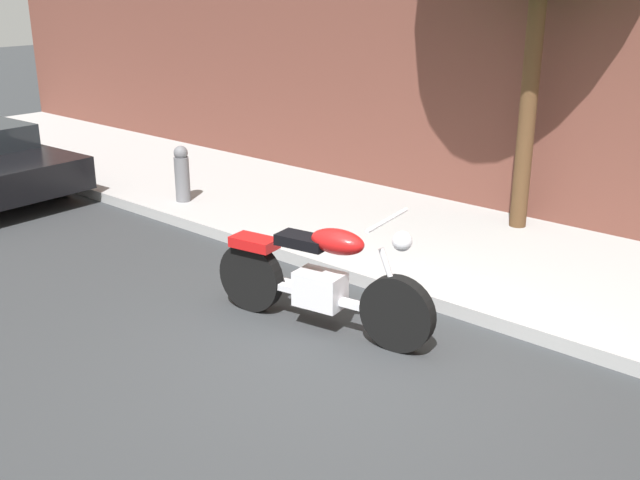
{
  "coord_description": "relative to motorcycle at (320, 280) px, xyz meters",
  "views": [
    {
      "loc": [
        3.56,
        -4.39,
        3.07
      ],
      "look_at": [
        -0.56,
        0.32,
        0.86
      ],
      "focal_mm": 42.28,
      "sensor_mm": 36.0,
      "label": 1
    }
  ],
  "objects": [
    {
      "name": "ground_plane",
      "position": [
        0.56,
        -0.32,
        -0.48
      ],
      "size": [
        60.0,
        60.0,
        0.0
      ],
      "primitive_type": "plane",
      "color": "#303335"
    },
    {
      "name": "sidewalk",
      "position": [
        0.56,
        2.47,
        -0.41
      ],
      "size": [
        24.78,
        2.95,
        0.14
      ],
      "primitive_type": "cube",
      "color": "#A3A3A3",
      "rests_on": "ground"
    },
    {
      "name": "motorcycle",
      "position": [
        0.0,
        0.0,
        0.0
      ],
      "size": [
        2.23,
        0.72,
        1.18
      ],
      "color": "black",
      "rests_on": "ground"
    },
    {
      "name": "fire_hydrant",
      "position": [
        -3.81,
        1.52,
        -0.02
      ],
      "size": [
        0.2,
        0.2,
        0.91
      ],
      "color": "slate",
      "rests_on": "ground"
    }
  ]
}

